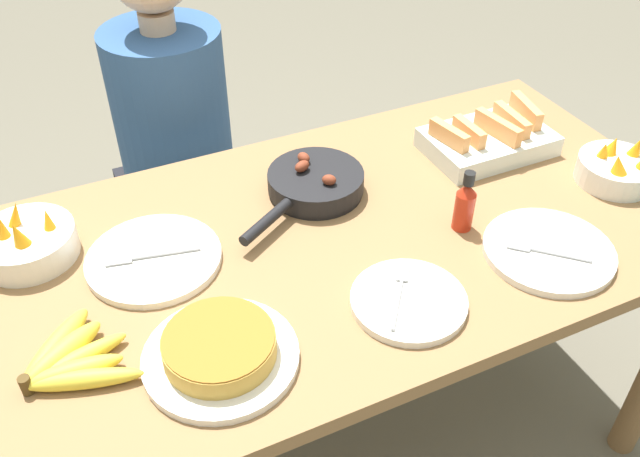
# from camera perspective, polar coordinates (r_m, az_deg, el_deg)

# --- Properties ---
(ground_plane) EXTENTS (14.00, 14.00, 0.00)m
(ground_plane) POSITION_cam_1_polar(r_m,az_deg,el_deg) (1.99, 0.00, -17.89)
(ground_plane) COLOR #666051
(dining_table) EXTENTS (1.66, 0.82, 0.76)m
(dining_table) POSITION_cam_1_polar(r_m,az_deg,el_deg) (1.48, 0.00, -4.05)
(dining_table) COLOR olive
(dining_table) RESTS_ON ground_plane
(banana_bunch) EXTENTS (0.21, 0.21, 0.04)m
(banana_bunch) POSITION_cam_1_polar(r_m,az_deg,el_deg) (1.23, -20.46, -10.42)
(banana_bunch) COLOR yellow
(banana_bunch) RESTS_ON dining_table
(melon_tray) EXTENTS (0.30, 0.19, 0.10)m
(melon_tray) POSITION_cam_1_polar(r_m,az_deg,el_deg) (1.72, 14.01, 7.34)
(melon_tray) COLOR silver
(melon_tray) RESTS_ON dining_table
(skillet) EXTENTS (0.34, 0.26, 0.08)m
(skillet) POSITION_cam_1_polar(r_m,az_deg,el_deg) (1.52, -0.50, 3.82)
(skillet) COLOR black
(skillet) RESTS_ON dining_table
(frittata_plate_center) EXTENTS (0.27, 0.27, 0.06)m
(frittata_plate_center) POSITION_cam_1_polar(r_m,az_deg,el_deg) (1.18, -8.42, -10.11)
(frittata_plate_center) COLOR silver
(frittata_plate_center) RESTS_ON dining_table
(empty_plate_near_front) EXTENTS (0.22, 0.22, 0.02)m
(empty_plate_near_front) POSITION_cam_1_polar(r_m,az_deg,el_deg) (1.28, 7.46, -6.07)
(empty_plate_near_front) COLOR silver
(empty_plate_near_front) RESTS_ON dining_table
(empty_plate_far_left) EXTENTS (0.27, 0.27, 0.02)m
(empty_plate_far_left) POSITION_cam_1_polar(r_m,az_deg,el_deg) (1.39, -13.81, -2.49)
(empty_plate_far_left) COLOR silver
(empty_plate_far_left) RESTS_ON dining_table
(empty_plate_far_right) EXTENTS (0.26, 0.26, 0.02)m
(empty_plate_far_right) POSITION_cam_1_polar(r_m,az_deg,el_deg) (1.45, 18.68, -1.79)
(empty_plate_far_right) COLOR silver
(empty_plate_far_right) RESTS_ON dining_table
(fruit_bowl_mango) EXTENTS (0.18, 0.18, 0.11)m
(fruit_bowl_mango) POSITION_cam_1_polar(r_m,az_deg,el_deg) (1.70, 23.74, 4.67)
(fruit_bowl_mango) COLOR silver
(fruit_bowl_mango) RESTS_ON dining_table
(fruit_bowl_citrus) EXTENTS (0.20, 0.20, 0.11)m
(fruit_bowl_citrus) POSITION_cam_1_polar(r_m,az_deg,el_deg) (1.47, -23.48, -1.09)
(fruit_bowl_citrus) COLOR silver
(fruit_bowl_citrus) RESTS_ON dining_table
(hot_sauce_bottle) EXTENTS (0.04, 0.04, 0.14)m
(hot_sauce_bottle) POSITION_cam_1_polar(r_m,az_deg,el_deg) (1.44, 12.10, 2.01)
(hot_sauce_bottle) COLOR #B72814
(hot_sauce_bottle) RESTS_ON dining_table
(person_figure) EXTENTS (0.35, 0.35, 1.23)m
(person_figure) POSITION_cam_1_polar(r_m,az_deg,el_deg) (2.05, -11.54, 4.02)
(person_figure) COLOR black
(person_figure) RESTS_ON ground_plane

